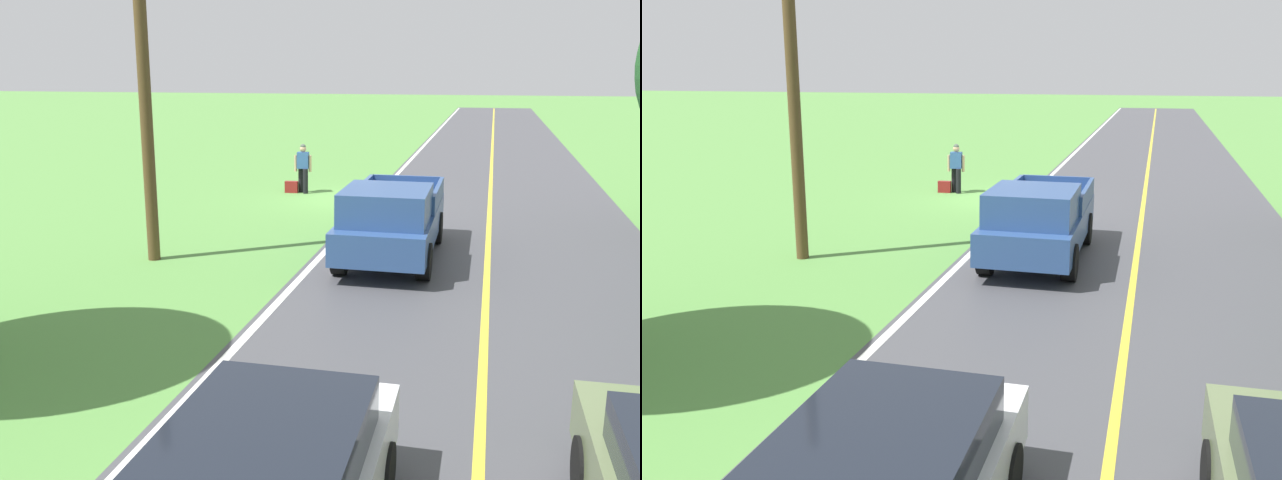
# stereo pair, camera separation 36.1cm
# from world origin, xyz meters

# --- Properties ---
(ground_plane) EXTENTS (200.00, 200.00, 0.00)m
(ground_plane) POSITION_xyz_m (0.00, 0.00, 0.00)
(ground_plane) COLOR #568E42
(road_surface) EXTENTS (8.06, 120.00, 0.00)m
(road_surface) POSITION_xyz_m (-4.77, 0.00, 0.00)
(road_surface) COLOR #47474C
(road_surface) RESTS_ON ground
(lane_edge_line) EXTENTS (0.16, 117.60, 0.00)m
(lane_edge_line) POSITION_xyz_m (-0.91, 0.00, 0.01)
(lane_edge_line) COLOR silver
(lane_edge_line) RESTS_ON ground
(lane_centre_line) EXTENTS (0.14, 117.60, 0.00)m
(lane_centre_line) POSITION_xyz_m (-4.77, 0.00, 0.01)
(lane_centre_line) COLOR gold
(lane_centre_line) RESTS_ON ground
(hitchhiker_walking) EXTENTS (0.62, 0.51, 1.75)m
(hitchhiker_walking) POSITION_xyz_m (1.77, -0.92, 0.98)
(hitchhiker_walking) COLOR black
(hitchhiker_walking) RESTS_ON ground
(suitcase_carried) EXTENTS (0.47, 0.23, 0.41)m
(suitcase_carried) POSITION_xyz_m (2.19, -0.82, 0.21)
(suitcase_carried) COLOR maroon
(suitcase_carried) RESTS_ON ground
(pickup_truck_passing) EXTENTS (2.12, 5.41, 1.82)m
(pickup_truck_passing) POSITION_xyz_m (-2.56, 7.35, 0.97)
(pickup_truck_passing) COLOR #2D4C84
(pickup_truck_passing) RESTS_ON ground
(utility_pole_roadside) EXTENTS (0.28, 0.28, 7.68)m
(utility_pole_roadside) POSITION_xyz_m (2.80, 8.63, 3.84)
(utility_pole_roadside) COLOR brown
(utility_pole_roadside) RESTS_ON ground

